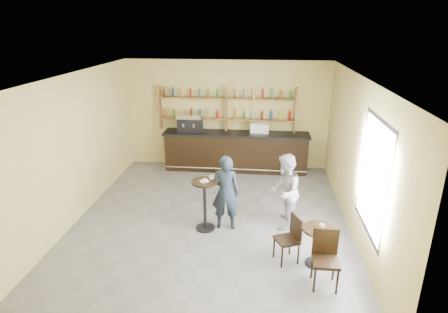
# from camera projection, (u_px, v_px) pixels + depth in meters

# --- Properties ---
(floor) EXTENTS (7.00, 7.00, 0.00)m
(floor) POSITION_uv_depth(u_px,v_px,m) (211.00, 220.00, 8.41)
(floor) COLOR slate
(floor) RESTS_ON ground
(ceiling) EXTENTS (7.00, 7.00, 0.00)m
(ceiling) POSITION_uv_depth(u_px,v_px,m) (210.00, 76.00, 7.33)
(ceiling) COLOR white
(ceiling) RESTS_ON wall_back
(wall_back) EXTENTS (7.00, 0.00, 7.00)m
(wall_back) POSITION_uv_depth(u_px,v_px,m) (227.00, 115.00, 11.15)
(wall_back) COLOR #D9CB7B
(wall_back) RESTS_ON floor
(wall_front) EXTENTS (7.00, 0.00, 7.00)m
(wall_front) POSITION_uv_depth(u_px,v_px,m) (171.00, 247.00, 4.60)
(wall_front) COLOR #D9CB7B
(wall_front) RESTS_ON floor
(wall_left) EXTENTS (0.00, 7.00, 7.00)m
(wall_left) POSITION_uv_depth(u_px,v_px,m) (75.00, 149.00, 8.16)
(wall_left) COLOR #D9CB7B
(wall_left) RESTS_ON floor
(wall_right) EXTENTS (0.00, 7.00, 7.00)m
(wall_right) POSITION_uv_depth(u_px,v_px,m) (357.00, 158.00, 7.58)
(wall_right) COLOR #D9CB7B
(wall_right) RESTS_ON floor
(window_pane) EXTENTS (0.00, 2.00, 2.00)m
(window_pane) POSITION_uv_depth(u_px,v_px,m) (373.00, 177.00, 6.42)
(window_pane) COLOR white
(window_pane) RESTS_ON wall_right
(window_frame) EXTENTS (0.04, 1.70, 2.10)m
(window_frame) POSITION_uv_depth(u_px,v_px,m) (373.00, 177.00, 6.42)
(window_frame) COLOR black
(window_frame) RESTS_ON wall_right
(shelf_unit) EXTENTS (4.00, 0.26, 1.40)m
(shelf_unit) POSITION_uv_depth(u_px,v_px,m) (226.00, 109.00, 10.95)
(shelf_unit) COLOR brown
(shelf_unit) RESTS_ON wall_back
(liquor_bottles) EXTENTS (3.68, 0.10, 1.00)m
(liquor_bottles) POSITION_uv_depth(u_px,v_px,m) (226.00, 103.00, 10.90)
(liquor_bottles) COLOR #8C5919
(liquor_bottles) RESTS_ON shelf_unit
(bar_counter) EXTENTS (4.26, 0.83, 1.15)m
(bar_counter) POSITION_uv_depth(u_px,v_px,m) (236.00, 151.00, 11.13)
(bar_counter) COLOR black
(bar_counter) RESTS_ON floor
(espresso_machine) EXTENTS (0.74, 0.51, 0.51)m
(espresso_machine) POSITION_uv_depth(u_px,v_px,m) (190.00, 123.00, 10.99)
(espresso_machine) COLOR black
(espresso_machine) RESTS_ON bar_counter
(pastry_case) EXTENTS (0.58, 0.48, 0.32)m
(pastry_case) POSITION_uv_depth(u_px,v_px,m) (259.00, 128.00, 10.82)
(pastry_case) COLOR silver
(pastry_case) RESTS_ON bar_counter
(pedestal_table) EXTENTS (0.63, 0.63, 1.11)m
(pedestal_table) POSITION_uv_depth(u_px,v_px,m) (205.00, 205.00, 7.90)
(pedestal_table) COLOR black
(pedestal_table) RESTS_ON floor
(napkin) EXTENTS (0.22, 0.22, 0.00)m
(napkin) POSITION_uv_depth(u_px,v_px,m) (204.00, 181.00, 7.71)
(napkin) COLOR white
(napkin) RESTS_ON pedestal_table
(donut) EXTENTS (0.14, 0.14, 0.04)m
(donut) POSITION_uv_depth(u_px,v_px,m) (205.00, 180.00, 7.69)
(donut) COLOR gold
(donut) RESTS_ON napkin
(cup_pedestal) EXTENTS (0.14, 0.14, 0.10)m
(cup_pedestal) POSITION_uv_depth(u_px,v_px,m) (212.00, 177.00, 7.77)
(cup_pedestal) COLOR white
(cup_pedestal) RESTS_ON pedestal_table
(man_main) EXTENTS (0.62, 0.42, 1.65)m
(man_main) POSITION_uv_depth(u_px,v_px,m) (225.00, 193.00, 7.86)
(man_main) COLOR black
(man_main) RESTS_ON floor
(cafe_table) EXTENTS (0.78, 0.78, 0.75)m
(cafe_table) POSITION_uv_depth(u_px,v_px,m) (317.00, 246.00, 6.77)
(cafe_table) COLOR black
(cafe_table) RESTS_ON floor
(cup_cafe) EXTENTS (0.11, 0.11, 0.09)m
(cup_cafe) POSITION_uv_depth(u_px,v_px,m) (322.00, 226.00, 6.63)
(cup_cafe) COLOR white
(cup_cafe) RESTS_ON cafe_table
(chair_west) EXTENTS (0.52, 0.52, 0.90)m
(chair_west) POSITION_uv_depth(u_px,v_px,m) (287.00, 239.00, 6.85)
(chair_west) COLOR black
(chair_west) RESTS_ON floor
(chair_south) EXTENTS (0.43, 0.43, 0.99)m
(chair_south) POSITION_uv_depth(u_px,v_px,m) (326.00, 261.00, 6.17)
(chair_south) COLOR black
(chair_south) RESTS_ON floor
(patron_second) EXTENTS (0.74, 0.89, 1.65)m
(patron_second) POSITION_uv_depth(u_px,v_px,m) (285.00, 192.00, 7.91)
(patron_second) COLOR #A1A2A7
(patron_second) RESTS_ON floor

